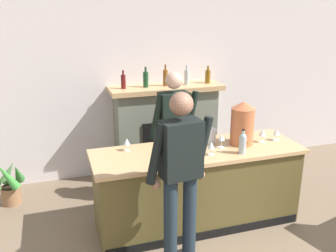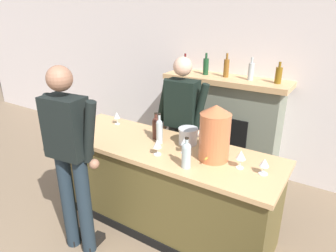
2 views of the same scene
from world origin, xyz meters
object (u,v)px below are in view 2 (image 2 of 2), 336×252
at_px(person_customer, 70,156).
at_px(wine_glass_near_bucket, 157,144).
at_px(potted_plant_corner, 95,126).
at_px(person_bartender, 182,124).
at_px(wine_bottle_cabernet_heavy, 186,154).
at_px(wine_bottle_burgundy_dark, 156,127).
at_px(wine_bottle_merlot_tall, 159,130).
at_px(wine_glass_mid_counter, 264,163).
at_px(wine_glass_back_row, 185,142).
at_px(copper_dispenser, 215,133).
at_px(ice_bucket_steel, 188,136).
at_px(wine_glass_by_dispenser, 241,156).
at_px(fireplace_stone, 223,125).
at_px(wine_glass_front_left, 117,116).

xyz_separation_m(person_customer, wine_glass_near_bucket, (0.55, 0.55, 0.04)).
xyz_separation_m(potted_plant_corner, person_bartender, (2.06, -0.57, 0.65)).
relative_size(wine_bottle_cabernet_heavy, wine_bottle_burgundy_dark, 0.97).
bearing_deg(wine_bottle_burgundy_dark, wine_bottle_merlot_tall, -39.71).
relative_size(wine_bottle_merlot_tall, wine_glass_near_bucket, 2.10).
xyz_separation_m(potted_plant_corner, wine_bottle_burgundy_dark, (2.02, -1.02, 0.76)).
distance_m(wine_bottle_cabernet_heavy, wine_bottle_burgundy_dark, 0.67).
bearing_deg(person_customer, wine_glass_mid_counter, 26.18).
height_order(wine_glass_back_row, wine_glass_mid_counter, wine_glass_back_row).
xyz_separation_m(potted_plant_corner, copper_dispenser, (2.71, -1.12, 0.89)).
distance_m(ice_bucket_steel, wine_bottle_burgundy_dark, 0.35).
distance_m(copper_dispenser, wine_bottle_cabernet_heavy, 0.33).
distance_m(wine_bottle_merlot_tall, wine_glass_mid_counter, 1.06).
bearing_deg(wine_glass_by_dispenser, fireplace_stone, 117.14).
bearing_deg(person_customer, wine_glass_front_left, 107.59).
bearing_deg(wine_glass_back_row, wine_glass_near_bucket, -141.26).
xyz_separation_m(person_customer, copper_dispenser, (1.03, 0.75, 0.19)).
bearing_deg(person_customer, fireplace_stone, 76.03).
xyz_separation_m(fireplace_stone, wine_glass_near_bucket, (0.01, -1.63, 0.34)).
bearing_deg(wine_bottle_cabernet_heavy, wine_bottle_merlot_tall, 148.66).
bearing_deg(potted_plant_corner, copper_dispenser, -22.44).
bearing_deg(wine_glass_mid_counter, wine_bottle_burgundy_dark, 174.15).
relative_size(copper_dispenser, wine_bottle_cabernet_heavy, 1.84).
xyz_separation_m(wine_glass_front_left, wine_glass_mid_counter, (1.79, -0.22, -0.01)).
xyz_separation_m(fireplace_stone, copper_dispenser, (0.48, -1.43, 0.50)).
bearing_deg(potted_plant_corner, wine_bottle_burgundy_dark, -26.88).
xyz_separation_m(fireplace_stone, person_customer, (-0.54, -2.18, 0.30)).
relative_size(wine_bottle_cabernet_heavy, wine_glass_mid_counter, 1.97).
relative_size(copper_dispenser, wine_glass_near_bucket, 3.40).
distance_m(potted_plant_corner, wine_glass_back_row, 2.80).
bearing_deg(person_bartender, wine_glass_front_left, -152.17).
bearing_deg(wine_glass_mid_counter, wine_glass_near_bucket, -169.04).
bearing_deg(wine_glass_back_row, ice_bucket_steel, 110.49).
bearing_deg(wine_glass_back_row, wine_glass_mid_counter, 1.63).
bearing_deg(wine_bottle_burgundy_dark, wine_bottle_cabernet_heavy, -32.86).
height_order(fireplace_stone, wine_glass_mid_counter, fireplace_stone).
bearing_deg(wine_bottle_burgundy_dark, copper_dispenser, -8.02).
bearing_deg(wine_glass_front_left, wine_glass_mid_counter, -6.89).
distance_m(fireplace_stone, wine_glass_by_dispenser, 1.67).
distance_m(wine_glass_near_bucket, wine_glass_by_dispenser, 0.76).
bearing_deg(fireplace_stone, person_customer, -103.97).
height_order(fireplace_stone, wine_glass_by_dispenser, fireplace_stone).
distance_m(person_bartender, wine_glass_front_left, 0.76).
relative_size(wine_bottle_merlot_tall, wine_bottle_burgundy_dark, 1.11).
relative_size(potted_plant_corner, wine_bottle_burgundy_dark, 2.29).
relative_size(fireplace_stone, wine_bottle_merlot_tall, 5.29).
relative_size(wine_bottle_merlot_tall, wine_glass_mid_counter, 2.24).
height_order(person_bartender, wine_bottle_merlot_tall, person_bartender).
xyz_separation_m(potted_plant_corner, person_customer, (1.69, -1.87, 0.69)).
bearing_deg(person_bartender, wine_glass_near_bucket, -76.77).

